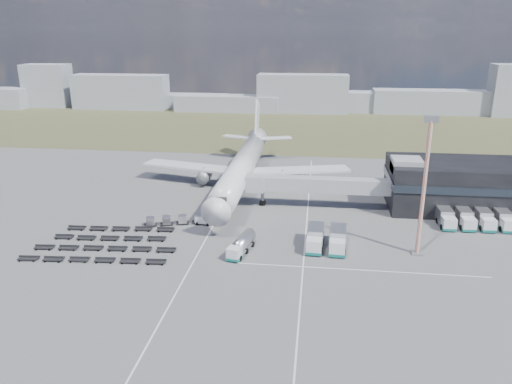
# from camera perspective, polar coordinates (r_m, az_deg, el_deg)

# --- Properties ---
(ground) EXTENTS (420.00, 420.00, 0.00)m
(ground) POSITION_cam_1_polar(r_m,az_deg,el_deg) (90.43, -4.64, -5.68)
(ground) COLOR #565659
(ground) RESTS_ON ground
(grass_strip) EXTENTS (420.00, 90.00, 0.01)m
(grass_strip) POSITION_cam_1_polar(r_m,az_deg,el_deg) (195.10, 1.93, 7.40)
(grass_strip) COLOR brown
(grass_strip) RESTS_ON ground
(lane_markings) EXTENTS (47.12, 110.00, 0.01)m
(lane_markings) POSITION_cam_1_polar(r_m,az_deg,el_deg) (91.78, 1.75, -5.25)
(lane_markings) COLOR silver
(lane_markings) RESTS_ON ground
(terminal) EXTENTS (30.40, 16.40, 11.00)m
(terminal) POSITION_cam_1_polar(r_m,az_deg,el_deg) (113.47, 22.33, 0.81)
(terminal) COLOR black
(terminal) RESTS_ON ground
(jet_bridge) EXTENTS (30.30, 3.80, 7.05)m
(jet_bridge) POSITION_cam_1_polar(r_m,az_deg,el_deg) (106.06, 5.98, 0.84)
(jet_bridge) COLOR #939399
(jet_bridge) RESTS_ON ground
(airliner) EXTENTS (51.59, 64.53, 17.62)m
(airliner) POSITION_cam_1_polar(r_m,az_deg,el_deg) (118.75, -1.56, 2.95)
(airliner) COLOR silver
(airliner) RESTS_ON ground
(skyline) EXTENTS (309.23, 24.94, 22.07)m
(skyline) POSITION_cam_1_polar(r_m,az_deg,el_deg) (234.64, -1.54, 10.91)
(skyline) COLOR #9397A1
(skyline) RESTS_ON ground
(fuel_tanker) EXTENTS (4.06, 9.05, 2.84)m
(fuel_tanker) POSITION_cam_1_polar(r_m,az_deg,el_deg) (85.48, -1.67, -6.05)
(fuel_tanker) COLOR silver
(fuel_tanker) RESTS_ON ground
(pushback_tug) EXTENTS (3.24, 2.08, 1.40)m
(pushback_tug) POSITION_cam_1_polar(r_m,az_deg,el_deg) (98.19, -6.00, -3.30)
(pushback_tug) COLOR silver
(pushback_tug) RESTS_ON ground
(catering_truck) EXTENTS (3.21, 7.08, 3.19)m
(catering_truck) POSITION_cam_1_polar(r_m,az_deg,el_deg) (120.81, 4.80, 1.35)
(catering_truck) COLOR silver
(catering_truck) RESTS_ON ground
(service_trucks_near) EXTENTS (7.09, 8.33, 3.21)m
(service_trucks_near) POSITION_cam_1_polar(r_m,az_deg,el_deg) (87.71, 8.05, -5.35)
(service_trucks_near) COLOR silver
(service_trucks_near) RESTS_ON ground
(service_trucks_far) EXTENTS (13.62, 7.81, 2.98)m
(service_trucks_far) POSITION_cam_1_polar(r_m,az_deg,el_deg) (105.14, 23.68, -2.79)
(service_trucks_far) COLOR silver
(service_trucks_far) RESTS_ON ground
(uld_row) EXTENTS (11.67, 4.88, 1.63)m
(uld_row) POSITION_cam_1_polar(r_m,az_deg,el_deg) (98.64, -9.29, -3.17)
(uld_row) COLOR black
(uld_row) RESTS_ON ground
(baggage_dollies) EXTENTS (26.12, 16.81, 0.77)m
(baggage_dollies) POSITION_cam_1_polar(r_m,az_deg,el_deg) (92.46, -16.87, -5.64)
(baggage_dollies) COLOR black
(baggage_dollies) RESTS_ON ground
(floodlight_mast) EXTENTS (2.23, 1.82, 23.58)m
(floodlight_mast) POSITION_cam_1_polar(r_m,az_deg,el_deg) (85.75, 18.65, 0.48)
(floodlight_mast) COLOR #CE4421
(floodlight_mast) RESTS_ON ground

